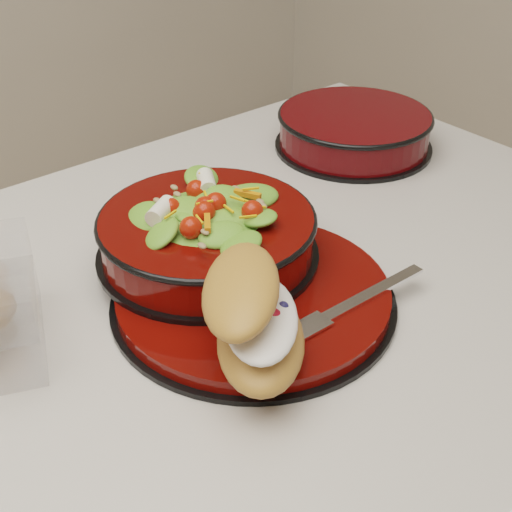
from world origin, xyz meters
TOP-DOWN VIEW (x-y plane):
  - dinner_plate at (0.09, -0.03)m, footprint 0.29×0.29m
  - salad_bowl at (0.09, 0.04)m, footprint 0.24×0.24m
  - croissant at (0.03, -0.11)m, footprint 0.15×0.17m
  - fork at (0.15, -0.12)m, footprint 0.18×0.02m
  - extra_bowl at (0.44, 0.16)m, footprint 0.23×0.23m

SIDE VIEW (x-z plane):
  - dinner_plate at x=0.09m, z-range 0.90..0.92m
  - fork at x=0.15m, z-range 0.92..0.92m
  - extra_bowl at x=0.44m, z-range 0.90..0.96m
  - salad_bowl at x=0.09m, z-range 0.91..1.01m
  - croissant at x=0.03m, z-range 0.92..1.00m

